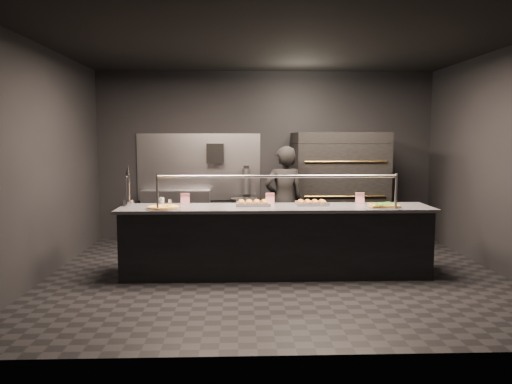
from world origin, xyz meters
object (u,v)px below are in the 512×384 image
fire_extinguisher (246,181)px  round_pizza (164,207)px  trash_bin (244,220)px  prep_shelf (176,215)px  pizza_oven (338,188)px  square_pizza (384,206)px  beer_tap (128,194)px  slider_tray_a (253,203)px  worker (284,202)px  slider_tray_b (312,203)px  service_counter (276,240)px  towel_dispenser (215,153)px

fire_extinguisher → round_pizza: bearing=-113.3°
trash_bin → prep_shelf: bearing=169.2°
pizza_oven → square_pizza: size_ratio=4.19×
prep_shelf → beer_tap: (-0.35, -2.20, 0.63)m
slider_tray_a → worker: (0.50, 0.95, -0.10)m
fire_extinguisher → beer_tap: (-1.60, -2.28, 0.02)m
slider_tray_b → square_pizza: (0.90, -0.26, -0.01)m
service_counter → beer_tap: bearing=176.4°
service_counter → slider_tray_b: size_ratio=9.43×
round_pizza → worker: size_ratio=0.27×
towel_dispenser → worker: (1.11, -1.31, -0.70)m
slider_tray_b → service_counter: bearing=-163.4°
beer_tap → pizza_oven: bearing=29.4°
round_pizza → slider_tray_a: bearing=13.6°
beer_tap → slider_tray_b: 2.45m
pizza_oven → towel_dispenser: bearing=166.9°
prep_shelf → towel_dispenser: (0.70, 0.07, 1.10)m
service_counter → worker: size_ratio=2.42×
fire_extinguisher → beer_tap: bearing=-125.1°
prep_shelf → towel_dispenser: bearing=5.7°
square_pizza → worker: worker is taller
fire_extinguisher → towel_dispenser: bearing=-179.0°
service_counter → fire_extinguisher: size_ratio=8.12×
slider_tray_a → trash_bin: size_ratio=0.59×
towel_dispenser → slider_tray_a: (0.60, -2.26, -0.60)m
beer_tap → round_pizza: size_ratio=1.20×
service_counter → trash_bin: service_counter is taller
slider_tray_a → slider_tray_b: 0.80m
towel_dispenser → slider_tray_b: size_ratio=0.80×
towel_dispenser → fire_extinguisher: (0.55, 0.01, -0.49)m
prep_shelf → towel_dispenser: towel_dispenser is taller
prep_shelf → beer_tap: beer_tap is taller
prep_shelf → worker: 2.23m
beer_tap → slider_tray_b: bearing=0.6°
towel_dispenser → beer_tap: size_ratio=0.63×
pizza_oven → slider_tray_a: size_ratio=4.16×
prep_shelf → towel_dispenser: 1.31m
square_pizza → trash_bin: 2.89m
towel_dispenser → slider_tray_b: (1.40, -2.24, -0.60)m
slider_tray_b → trash_bin: slider_tray_b is taller
worker → slider_tray_a: bearing=49.4°
service_counter → worker: worker is taller
round_pizza → slider_tray_a: size_ratio=1.01×
towel_dispenser → fire_extinguisher: bearing=1.0°
square_pizza → worker: size_ratio=0.27×
worker → square_pizza: bearing=122.3°
square_pizza → service_counter: bearing=175.4°
pizza_oven → trash_bin: 1.71m
pizza_oven → round_pizza: size_ratio=4.13×
pizza_oven → beer_tap: pizza_oven is taller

